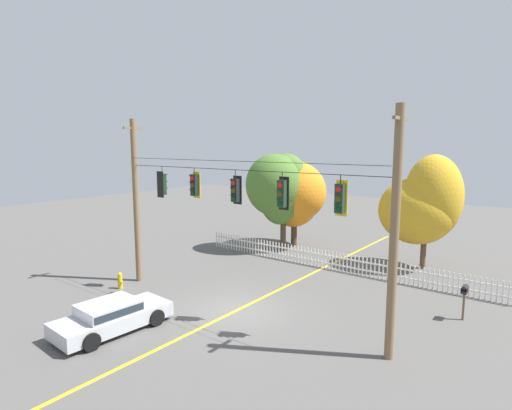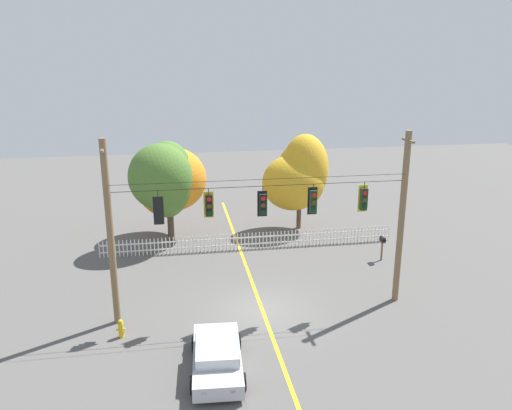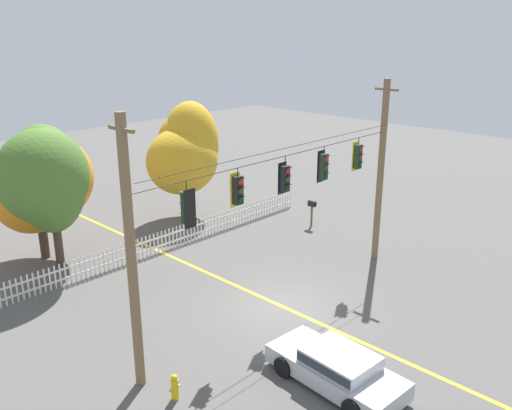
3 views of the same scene
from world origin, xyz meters
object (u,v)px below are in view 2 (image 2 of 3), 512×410
at_px(traffic_signal_eastbound_side, 263,204).
at_px(traffic_signal_northbound_primary, 159,210).
at_px(traffic_signal_northbound_secondary, 209,205).
at_px(autumn_oak_far_east, 299,175).
at_px(parked_car, 217,356).
at_px(roadside_mailbox, 383,241).
at_px(traffic_signal_southbound_primary, 313,201).
at_px(autumn_maple_mid, 164,176).
at_px(autumn_maple_near_fence, 170,181).
at_px(traffic_signal_westbound_side, 364,199).
at_px(fire_hydrant, 121,328).

bearing_deg(traffic_signal_eastbound_side, traffic_signal_northbound_primary, -179.75).
relative_size(traffic_signal_northbound_primary, traffic_signal_northbound_secondary, 1.09).
distance_m(autumn_oak_far_east, parked_car, 17.09).
bearing_deg(autumn_oak_far_east, traffic_signal_northbound_secondary, -121.40).
height_order(traffic_signal_northbound_primary, roadside_mailbox, traffic_signal_northbound_primary).
xyz_separation_m(traffic_signal_southbound_primary, autumn_maple_mid, (-6.60, 9.51, -0.83)).
bearing_deg(traffic_signal_southbound_primary, traffic_signal_northbound_primary, -179.83).
relative_size(autumn_maple_near_fence, autumn_maple_mid, 0.92).
height_order(traffic_signal_westbound_side, roadside_mailbox, traffic_signal_westbound_side).
height_order(traffic_signal_northbound_secondary, traffic_signal_southbound_primary, same).
distance_m(traffic_signal_eastbound_side, traffic_signal_westbound_side, 4.60).
height_order(traffic_signal_southbound_primary, parked_car, traffic_signal_southbound_primary).
bearing_deg(traffic_signal_westbound_side, traffic_signal_northbound_primary, -179.87).
height_order(traffic_signal_southbound_primary, autumn_oak_far_east, autumn_oak_far_east).
distance_m(traffic_signal_southbound_primary, fire_hydrant, 9.81).
bearing_deg(traffic_signal_eastbound_side, parked_car, -119.97).
bearing_deg(traffic_signal_eastbound_side, traffic_signal_southbound_primary, 0.02).
bearing_deg(roadside_mailbox, traffic_signal_westbound_side, -123.97).
relative_size(traffic_signal_northbound_primary, traffic_signal_eastbound_side, 1.03).
xyz_separation_m(traffic_signal_northbound_secondary, autumn_maple_near_fence, (-1.70, 10.96, -1.56)).
distance_m(traffic_signal_northbound_primary, autumn_oak_far_east, 14.23).
bearing_deg(autumn_maple_mid, fire_hydrant, -99.87).
xyz_separation_m(autumn_maple_near_fence, autumn_maple_mid, (-0.31, -1.45, 0.67)).
relative_size(traffic_signal_northbound_secondary, autumn_oak_far_east, 0.21).
height_order(autumn_maple_near_fence, autumn_oak_far_east, autumn_oak_far_east).
xyz_separation_m(traffic_signal_northbound_primary, traffic_signal_eastbound_side, (4.45, 0.02, 0.01)).
bearing_deg(traffic_signal_northbound_secondary, traffic_signal_westbound_side, 0.00).
distance_m(traffic_signal_northbound_secondary, roadside_mailbox, 11.88).
bearing_deg(traffic_signal_southbound_primary, fire_hydrant, -171.11).
bearing_deg(traffic_signal_eastbound_side, fire_hydrant, -167.97).
bearing_deg(traffic_signal_northbound_primary, traffic_signal_southbound_primary, 0.17).
height_order(autumn_maple_mid, roadside_mailbox, autumn_maple_mid).
height_order(traffic_signal_southbound_primary, autumn_maple_near_fence, traffic_signal_southbound_primary).
xyz_separation_m(traffic_signal_northbound_secondary, traffic_signal_westbound_side, (6.94, 0.00, -0.05)).
xyz_separation_m(traffic_signal_southbound_primary, fire_hydrant, (-8.49, -1.33, -4.73)).
relative_size(autumn_maple_near_fence, fire_hydrant, 7.21).
bearing_deg(traffic_signal_westbound_side, fire_hydrant, -173.01).
bearing_deg(autumn_maple_near_fence, parked_car, -84.19).
xyz_separation_m(traffic_signal_northbound_primary, traffic_signal_westbound_side, (9.06, 0.02, 0.04)).
distance_m(traffic_signal_northbound_secondary, autumn_oak_far_east, 13.01).
xyz_separation_m(traffic_signal_southbound_primary, traffic_signal_westbound_side, (2.34, -0.00, 0.01)).
xyz_separation_m(traffic_signal_northbound_primary, traffic_signal_southbound_primary, (6.71, 0.02, 0.04)).
height_order(traffic_signal_northbound_primary, fire_hydrant, traffic_signal_northbound_primary).
distance_m(autumn_maple_near_fence, fire_hydrant, 12.89).
relative_size(traffic_signal_westbound_side, autumn_maple_near_fence, 0.24).
distance_m(traffic_signal_northbound_primary, parked_car, 6.51).
distance_m(fire_hydrant, roadside_mailbox, 15.30).
xyz_separation_m(traffic_signal_northbound_secondary, fire_hydrant, (-3.90, -1.33, -4.78)).
relative_size(autumn_oak_far_east, roadside_mailbox, 4.48).
relative_size(traffic_signal_northbound_primary, fire_hydrant, 1.79).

